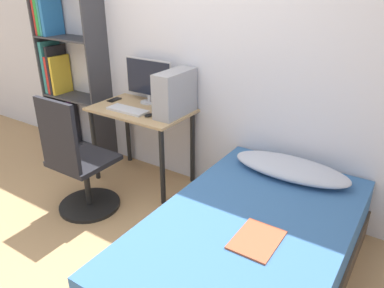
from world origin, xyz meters
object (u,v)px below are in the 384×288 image
object	(u,v)px
bookshelf	(64,73)
bed	(248,252)
keyboard	(127,110)
monitor	(149,80)
pc_tower	(175,93)
office_chair	(79,169)

from	to	relation	value
bookshelf	bed	world-z (taller)	bookshelf
bookshelf	keyboard	bearing A→B (deg)	-12.41
monitor	pc_tower	xyz separation A→B (m)	(0.40, -0.13, -0.03)
pc_tower	office_chair	bearing A→B (deg)	-121.23
bookshelf	monitor	size ratio (longest dim) A/B	3.63
bookshelf	keyboard	size ratio (longest dim) A/B	4.87
bed	keyboard	xyz separation A→B (m)	(-1.47, 0.55, 0.51)
keyboard	bookshelf	bearing A→B (deg)	167.59
monitor	keyboard	xyz separation A→B (m)	(-0.01, -0.30, -0.21)
monitor	keyboard	world-z (taller)	monitor
bed	monitor	size ratio (longest dim) A/B	3.64
bookshelf	bed	size ratio (longest dim) A/B	1.00
bed	pc_tower	distance (m)	1.45
office_chair	pc_tower	bearing A→B (deg)	58.77
bookshelf	office_chair	world-z (taller)	bookshelf
bed	keyboard	size ratio (longest dim) A/B	4.90
monitor	keyboard	size ratio (longest dim) A/B	1.34
bed	monitor	xyz separation A→B (m)	(-1.46, 0.84, 0.72)
bed	pc_tower	world-z (taller)	pc_tower
office_chair	bed	world-z (taller)	office_chair
office_chair	pc_tower	xyz separation A→B (m)	(0.45, 0.74, 0.53)
office_chair	monitor	distance (m)	1.04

